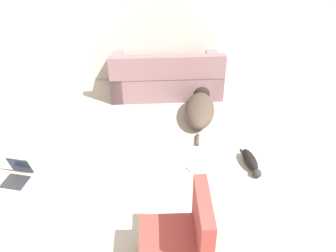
# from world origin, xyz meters

# --- Properties ---
(wall_back) EXTENTS (6.93, 0.06, 2.48)m
(wall_back) POSITION_xyz_m (0.00, 4.65, 1.24)
(wall_back) COLOR beige
(wall_back) RESTS_ON ground_plane
(couch) EXTENTS (1.93, 1.01, 0.83)m
(couch) POSITION_xyz_m (0.35, 4.00, 0.27)
(couch) COLOR gray
(couch) RESTS_ON ground_plane
(dog) EXTENTS (0.66, 1.47, 0.32)m
(dog) POSITION_xyz_m (0.79, 3.14, 0.16)
(dog) COLOR #4C3D33
(dog) RESTS_ON ground_plane
(cat) EXTENTS (0.18, 0.64, 0.16)m
(cat) POSITION_xyz_m (1.23, 1.82, 0.08)
(cat) COLOR black
(cat) RESTS_ON ground_plane
(laptop_open) EXTENTS (0.38, 0.41, 0.26)m
(laptop_open) POSITION_xyz_m (-1.75, 1.93, 0.08)
(laptop_open) COLOR #2D2D33
(laptop_open) RESTS_ON ground_plane
(book_cream) EXTENTS (0.26, 0.23, 0.02)m
(book_cream) POSITION_xyz_m (0.50, 1.89, 0.01)
(book_cream) COLOR beige
(book_cream) RESTS_ON ground_plane
(side_chair) EXTENTS (0.67, 0.69, 0.93)m
(side_chair) POSITION_xyz_m (0.07, 0.37, 0.30)
(side_chair) COLOR #993833
(side_chair) RESTS_ON ground_plane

